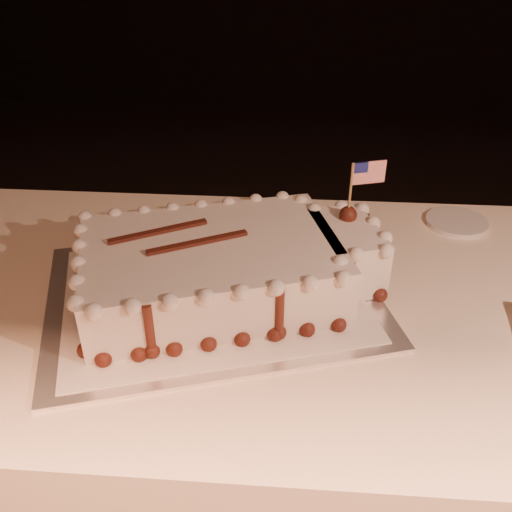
# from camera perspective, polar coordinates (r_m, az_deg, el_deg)

# --- Properties ---
(banquet_table) EXTENTS (2.40, 0.80, 0.75)m
(banquet_table) POSITION_cam_1_polar(r_m,az_deg,el_deg) (1.32, 0.53, -17.22)
(banquet_table) COLOR #FFE4C5
(banquet_table) RESTS_ON ground
(cake_board) EXTENTS (0.70, 0.60, 0.01)m
(cake_board) POSITION_cam_1_polar(r_m,az_deg,el_deg) (1.06, -4.35, -3.89)
(cake_board) COLOR white
(cake_board) RESTS_ON banquet_table
(doily) EXTENTS (0.62, 0.54, 0.00)m
(doily) POSITION_cam_1_polar(r_m,az_deg,el_deg) (1.05, -4.36, -3.67)
(doily) COLOR white
(doily) RESTS_ON cake_board
(sheet_cake) EXTENTS (0.58, 0.42, 0.22)m
(sheet_cake) POSITION_cam_1_polar(r_m,az_deg,el_deg) (1.03, -2.75, -1.01)
(sheet_cake) COLOR silver
(sheet_cake) RESTS_ON doily
(side_plate) EXTENTS (0.14, 0.14, 0.01)m
(side_plate) POSITION_cam_1_polar(r_m,az_deg,el_deg) (1.36, 19.43, 3.23)
(side_plate) COLOR silver
(side_plate) RESTS_ON banquet_table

